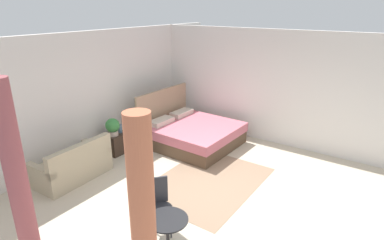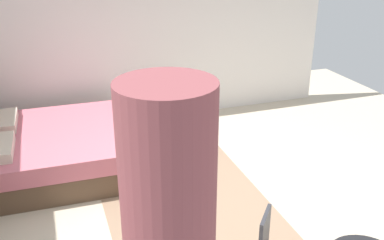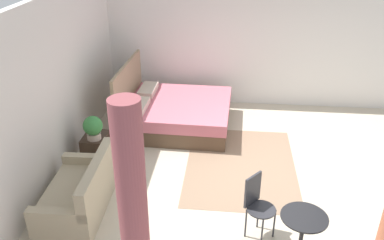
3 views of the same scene
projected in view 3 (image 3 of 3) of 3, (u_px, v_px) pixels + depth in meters
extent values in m
cube|color=beige|center=(251.00, 176.00, 6.71)|extent=(9.09, 9.44, 0.02)
cube|color=silver|center=(53.00, 89.00, 6.36)|extent=(9.09, 0.12, 2.86)
cube|color=silver|center=(251.00, 42.00, 8.77)|extent=(0.12, 6.44, 2.86)
cube|color=#93755B|center=(241.00, 165.00, 7.00)|extent=(2.55, 1.87, 0.01)
cube|color=brown|center=(179.00, 119.00, 8.26)|extent=(1.94, 2.05, 0.31)
cube|color=#C66675|center=(179.00, 107.00, 8.13)|extent=(1.98, 2.10, 0.23)
cube|color=#997F60|center=(128.00, 94.00, 8.15)|extent=(1.95, 0.11, 1.30)
cube|color=beige|center=(138.00, 106.00, 7.77)|extent=(0.69, 0.34, 0.12)
cube|color=beige|center=(148.00, 90.00, 8.51)|extent=(0.69, 0.34, 0.12)
cube|color=tan|center=(77.00, 199.00, 5.84)|extent=(1.50, 0.86, 0.39)
cube|color=tan|center=(97.00, 176.00, 5.63)|extent=(1.48, 0.19, 0.44)
cube|color=tan|center=(89.00, 159.00, 6.32)|extent=(0.17, 0.82, 0.14)
cube|color=tan|center=(57.00, 215.00, 5.13)|extent=(0.17, 0.82, 0.14)
cube|color=#38281E|center=(97.00, 148.00, 7.04)|extent=(0.52, 0.41, 0.49)
cylinder|color=tan|center=(94.00, 136.00, 6.82)|extent=(0.24, 0.24, 0.11)
sphere|color=#387F3D|center=(93.00, 126.00, 6.73)|extent=(0.33, 0.33, 0.33)
cylinder|color=slate|center=(98.00, 128.00, 6.99)|extent=(0.10, 0.10, 0.20)
cylinder|color=black|center=(301.00, 240.00, 4.89)|extent=(0.05, 0.05, 0.69)
cylinder|color=black|center=(304.00, 217.00, 4.73)|extent=(0.56, 0.56, 0.02)
cylinder|color=#2D2D33|center=(262.00, 233.00, 5.16)|extent=(0.02, 0.02, 0.45)
cylinder|color=#2D2D33|center=(274.00, 224.00, 5.33)|extent=(0.02, 0.02, 0.45)
cylinder|color=#2D2D33|center=(246.00, 223.00, 5.33)|extent=(0.02, 0.02, 0.45)
cylinder|color=#2D2D33|center=(258.00, 214.00, 5.50)|extent=(0.02, 0.02, 0.45)
cylinder|color=#2D2D33|center=(261.00, 209.00, 5.22)|extent=(0.54, 0.54, 0.02)
cube|color=#2D2D33|center=(253.00, 190.00, 5.22)|extent=(0.25, 0.22, 0.44)
cylinder|color=#994C51|center=(134.00, 224.00, 3.76)|extent=(0.28, 0.28, 2.57)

